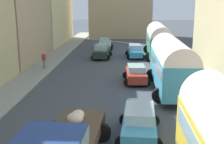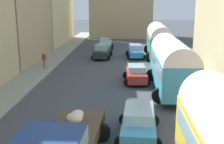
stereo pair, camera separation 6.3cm
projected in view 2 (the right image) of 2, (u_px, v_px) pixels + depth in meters
The scene contains 13 objects.
ground_plane at pixel (114, 77), 25.37m from camera, with size 154.00×154.00×0.00m, color #40454B.
sidewalk_left at pixel (32, 75), 25.72m from camera, with size 2.50×70.00×0.14m, color gray.
sidewalk_right at pixel (198, 78), 24.99m from camera, with size 2.50×70.00×0.14m, color gray.
building_left_3 at pixel (12, 16), 31.07m from camera, with size 5.99×11.57×9.75m.
building_left_4 at pixel (47, 8), 44.10m from camera, with size 5.66×14.47×10.63m.
parked_bus_1 at pixel (171, 63), 21.15m from camera, with size 3.24×8.75×3.86m.
parked_bus_2 at pixel (159, 39), 33.94m from camera, with size 3.42×8.84×3.89m.
car_0 at pixel (102, 51), 33.68m from camera, with size 2.30×4.28×1.59m.
car_1 at pixel (105, 44), 39.65m from camera, with size 2.24×3.77×1.53m.
car_2 at pixel (139, 122), 14.19m from camera, with size 2.30×4.32×1.51m.
car_3 at pixel (136, 74), 23.69m from camera, with size 2.22×3.71×1.43m.
car_4 at pixel (135, 51), 34.08m from camera, with size 2.25×4.12×1.53m.
pedestrian_0 at pixel (44, 60), 27.85m from camera, with size 0.47×0.47×1.75m.
Camera 2 is at (1.11, 2.51, 6.56)m, focal length 46.51 mm.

